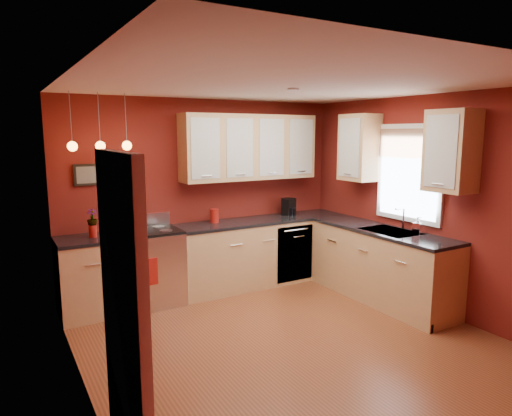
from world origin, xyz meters
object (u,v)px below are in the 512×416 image
sink (391,233)px  coffee_maker (289,207)px  soap_pump (418,226)px  red_canister (215,216)px  gas_range (150,267)px

sink → coffee_maker: sink is taller
coffee_maker → soap_pump: bearing=-87.8°
sink → soap_pump: 0.35m
red_canister → coffee_maker: bearing=-1.3°
sink → soap_pump: size_ratio=3.31×
gas_range → sink: size_ratio=1.59×
sink → red_canister: 2.31m
coffee_maker → soap_pump: coffee_maker is taller
gas_range → red_canister: bearing=5.7°
sink → coffee_maker: bearing=106.5°
gas_range → coffee_maker: (2.16, 0.07, 0.57)m
sink → red_canister: size_ratio=3.72×
sink → coffee_maker: (-0.47, 1.57, 0.14)m
red_canister → sink: bearing=-43.7°
gas_range → coffee_maker: size_ratio=4.41×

